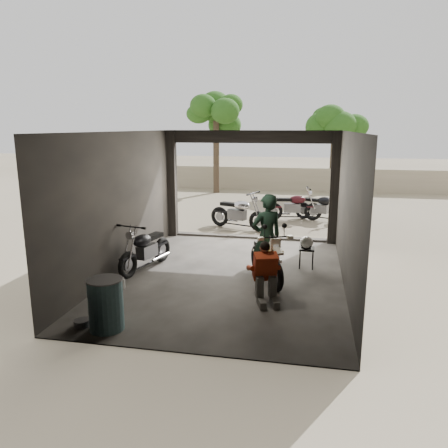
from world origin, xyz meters
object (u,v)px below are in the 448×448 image
at_px(main_bike, 266,256).
at_px(mechanic, 266,275).
at_px(outside_bike_a, 239,210).
at_px(sign_post, 353,180).
at_px(outside_bike_c, 322,205).
at_px(left_bike, 145,246).
at_px(helmet, 306,243).
at_px(stool, 307,251).
at_px(oil_drum, 106,305).
at_px(outside_bike_b, 294,204).
at_px(rider, 267,237).

xyz_separation_m(main_bike, mechanic, (0.13, -1.25, -0.01)).
distance_m(outside_bike_a, sign_post, 3.82).
bearing_deg(mechanic, outside_bike_c, 63.89).
relative_size(main_bike, mechanic, 1.51).
bearing_deg(main_bike, left_bike, 150.99).
relative_size(main_bike, outside_bike_a, 0.93).
bearing_deg(sign_post, helmet, -123.23).
relative_size(main_bike, helmet, 5.24).
height_order(left_bike, helmet, left_bike).
relative_size(mechanic, helmet, 3.46).
bearing_deg(main_bike, stool, 26.26).
bearing_deg(mechanic, main_bike, 78.22).
height_order(outside_bike_c, mechanic, outside_bike_c).
bearing_deg(main_bike, mechanic, -108.93).
height_order(left_bike, mechanic, left_bike).
bearing_deg(outside_bike_a, outside_bike_c, -35.68).
height_order(left_bike, oil_drum, left_bike).
bearing_deg(stool, mechanic, -107.45).
bearing_deg(outside_bike_b, outside_bike_c, -95.02).
distance_m(outside_bike_b, oil_drum, 9.76).
xyz_separation_m(main_bike, outside_bike_a, (-1.40, 4.80, 0.05)).
bearing_deg(outside_bike_b, rider, 168.21).
xyz_separation_m(stool, sign_post, (1.18, 2.60, 1.41)).
distance_m(stool, helmet, 0.23).
xyz_separation_m(outside_bike_b, helmet, (0.52, -5.51, 0.05)).
height_order(rider, mechanic, rider).
bearing_deg(mechanic, stool, 54.92).
xyz_separation_m(mechanic, helmet, (0.71, 2.25, 0.08)).
distance_m(outside_bike_a, stool, 4.38).
distance_m(outside_bike_b, sign_post, 3.56).
xyz_separation_m(outside_bike_a, helmet, (2.24, -3.80, 0.02)).
xyz_separation_m(stool, oil_drum, (-3.19, -3.94, 0.02)).
relative_size(outside_bike_a, mechanic, 1.63).
bearing_deg(helmet, mechanic, -108.27).
height_order(outside_bike_c, stool, outside_bike_c).
bearing_deg(outside_bike_b, stool, 176.77).
height_order(outside_bike_b, rider, rider).
xyz_separation_m(mechanic, sign_post, (1.90, 4.90, 1.27)).
distance_m(outside_bike_a, oil_drum, 7.74).
distance_m(rider, sign_post, 4.16).
relative_size(outside_bike_a, outside_bike_c, 1.07).
height_order(outside_bike_b, oil_drum, outside_bike_b).
bearing_deg(main_bike, sign_post, 36.12).
relative_size(outside_bike_b, stool, 3.54).
relative_size(outside_bike_c, stool, 3.47).
height_order(outside_bike_a, rider, rider).
bearing_deg(outside_bike_a, helmet, -128.48).
distance_m(main_bike, left_bike, 2.85).
relative_size(outside_bike_a, stool, 3.72).
bearing_deg(rider, helmet, -168.10).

